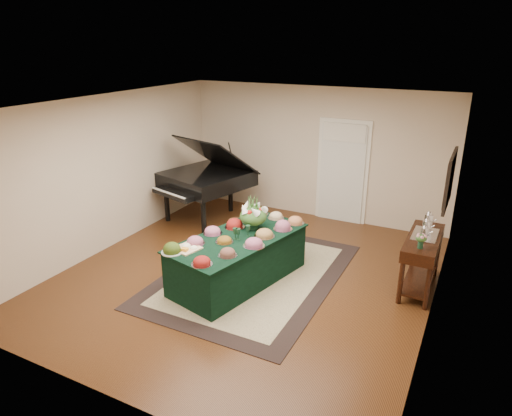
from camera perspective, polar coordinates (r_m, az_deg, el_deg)
The scene contains 14 objects.
ground at distance 7.40m, azimuth -1.06°, elevation -8.37°, with size 6.00×6.00×0.00m, color black.
area_rug at distance 7.40m, azimuth -0.39°, elevation -8.29°, with size 2.54×3.56×0.01m.
kitchen_doorway at distance 9.38m, azimuth 10.73°, elevation 4.35°, with size 1.05×0.07×2.10m.
buffet_table at distance 7.06m, azimuth -2.21°, elevation -6.41°, with size 1.54×2.41×0.75m.
food_platters at distance 6.96m, azimuth -1.85°, elevation -3.00°, with size 1.43×2.27×0.13m.
cutting_board at distance 6.59m, azimuth -8.54°, elevation -4.78°, with size 0.40×0.40×0.10m.
green_goblets at distance 6.83m, azimuth -1.95°, elevation -3.11°, with size 0.19×0.26×0.18m.
floral_centerpiece at distance 7.11m, azimuth -0.35°, elevation -0.63°, with size 0.44×0.44×0.44m.
grand_piano at distance 9.33m, azimuth -6.22°, elevation 3.68°, with size 1.90×2.02×1.78m.
wicker_basket at distance 8.99m, azimuth -2.35°, elevation -2.19°, with size 0.35×0.35×0.22m, color #9D713F.
mahogany_sideboard at distance 7.16m, azimuth 20.11°, elevation -4.81°, with size 0.45×1.30×0.86m.
tea_service at distance 7.14m, azimuth 20.52°, elevation -2.22°, with size 0.34×0.58×0.30m.
pink_bouquet at distance 6.64m, azimuth 19.95°, elevation -3.62°, with size 0.17×0.17×0.22m.
wall_painting at distance 6.78m, azimuth 23.05°, elevation 3.25°, with size 0.05×0.95×0.75m.
Camera 1 is at (3.05, -5.72, 3.57)m, focal length 32.00 mm.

